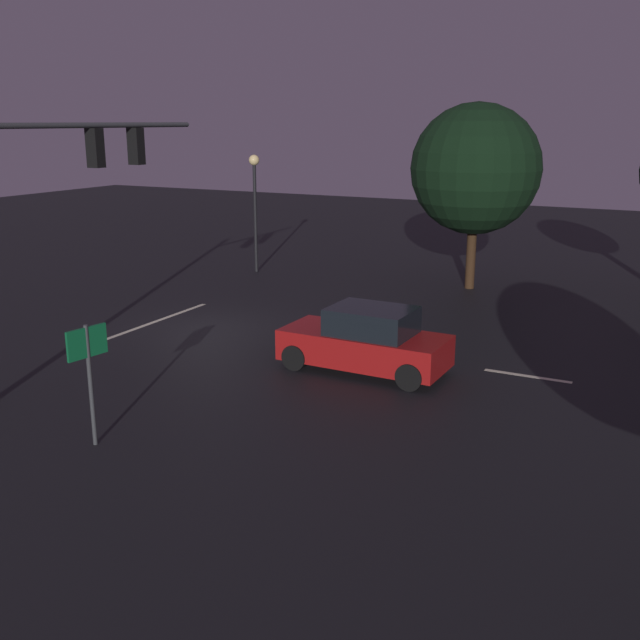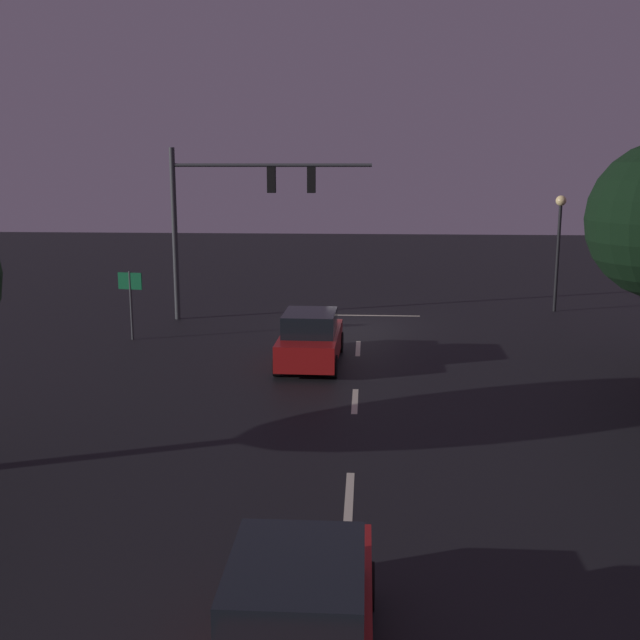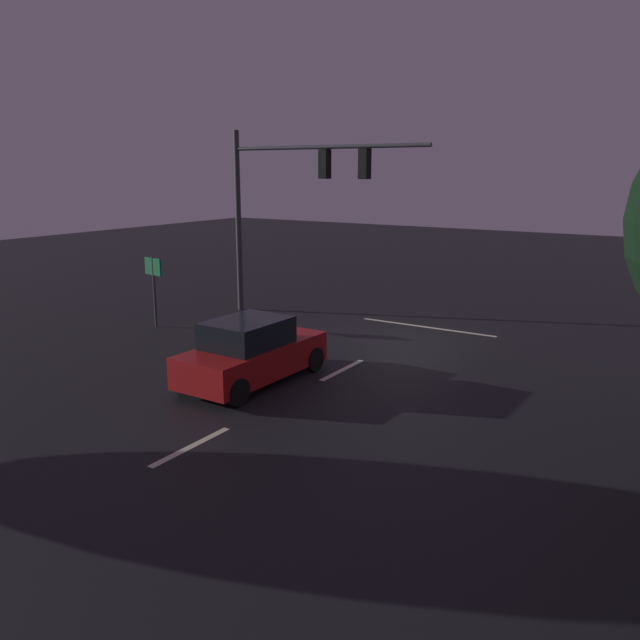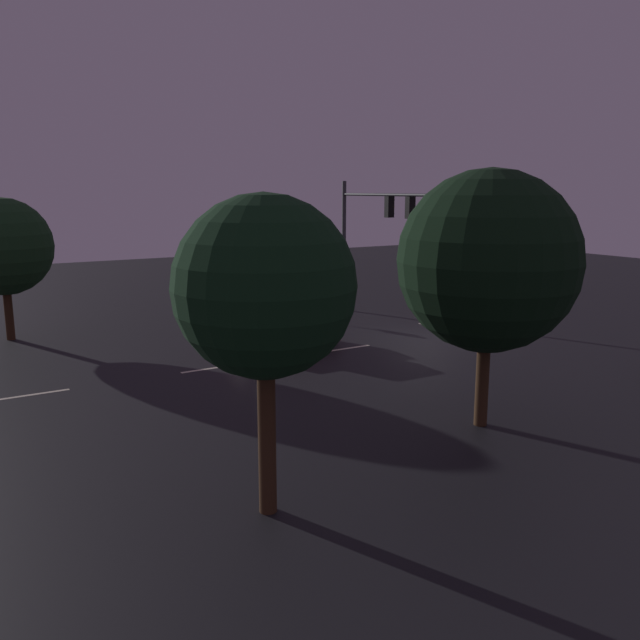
% 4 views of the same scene
% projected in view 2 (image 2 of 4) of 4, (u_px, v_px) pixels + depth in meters
% --- Properties ---
extents(ground_plane, '(80.00, 80.00, 0.00)m').
position_uv_depth(ground_plane, '(359.00, 325.00, 30.39)').
color(ground_plane, black).
extents(traffic_signal_assembly, '(7.97, 0.47, 6.87)m').
position_uv_depth(traffic_signal_assembly, '(236.00, 201.00, 30.43)').
color(traffic_signal_assembly, '#383A3D').
rests_on(traffic_signal_assembly, ground_plane).
extents(lane_dash_far, '(0.16, 2.20, 0.01)m').
position_uv_depth(lane_dash_far, '(358.00, 348.00, 26.48)').
color(lane_dash_far, beige).
rests_on(lane_dash_far, ground_plane).
extents(lane_dash_mid, '(0.16, 2.20, 0.01)m').
position_uv_depth(lane_dash_mid, '(355.00, 401.00, 20.61)').
color(lane_dash_mid, beige).
rests_on(lane_dash_mid, ground_plane).
extents(lane_dash_near, '(0.16, 2.20, 0.01)m').
position_uv_depth(lane_dash_near, '(349.00, 495.00, 14.75)').
color(lane_dash_near, beige).
rests_on(lane_dash_near, ground_plane).
extents(stop_bar, '(5.00, 0.16, 0.01)m').
position_uv_depth(stop_bar, '(360.00, 315.00, 32.24)').
color(stop_bar, beige).
rests_on(stop_bar, ground_plane).
extents(car_approaching, '(1.98, 4.40, 1.70)m').
position_uv_depth(car_approaching, '(310.00, 339.00, 24.32)').
color(car_approaching, maroon).
rests_on(car_approaching, ground_plane).
extents(car_distant, '(1.91, 4.37, 1.70)m').
position_uv_depth(car_distant, '(298.00, 623.00, 9.30)').
color(car_distant, maroon).
rests_on(car_distant, ground_plane).
extents(street_lamp_left_kerb, '(0.44, 0.44, 4.94)m').
position_uv_depth(street_lamp_left_kerb, '(559.00, 231.00, 32.46)').
color(street_lamp_left_kerb, black).
rests_on(street_lamp_left_kerb, ground_plane).
extents(route_sign, '(0.90, 0.21, 2.50)m').
position_uv_depth(route_sign, '(130.00, 291.00, 27.45)').
color(route_sign, '#383A3D').
rests_on(route_sign, ground_plane).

